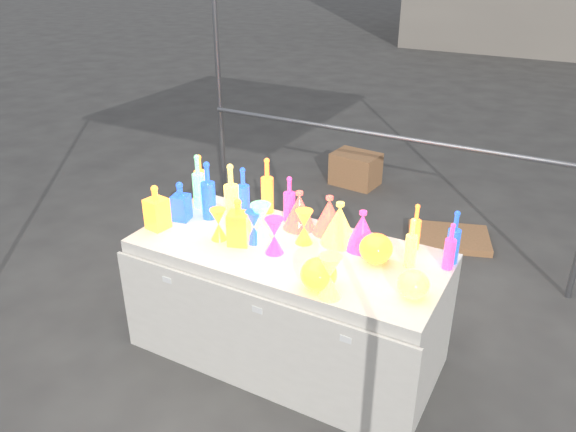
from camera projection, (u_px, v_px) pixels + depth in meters
The scene contains 31 objects.
ground at pixel (288, 351), 3.54m from camera, with size 80.00×80.00×0.00m, color #5C5A55.
display_table at pixel (287, 302), 3.37m from camera, with size 1.84×0.83×0.75m.
cardboard_box_closed at pixel (356, 169), 5.89m from camera, with size 0.47×0.34×0.34m, color #B47D51.
cardboard_box_flat at pixel (448, 238), 4.83m from camera, with size 0.68×0.48×0.06m, color #B47D51.
bottle_0 at pixel (200, 177), 3.76m from camera, with size 0.08×0.08×0.31m, color red, non-canonical shape.
bottle_1 at pixel (243, 192), 3.50m from camera, with size 0.08×0.08×0.33m, color #167D45, non-canonical shape.
bottle_2 at pixel (267, 185), 3.55m from camera, with size 0.08×0.08×0.37m, color yellow, non-canonical shape.
bottle_3 at pixel (289, 198), 3.47m from camera, with size 0.08×0.08×0.29m, color #1B539E, non-canonical shape.
bottle_4 at pixel (231, 193), 3.42m from camera, with size 0.09×0.09×0.38m, color teal, non-canonical shape.
bottle_5 at pixel (198, 181), 3.62m from camera, with size 0.08×0.08×0.36m, color #CB28A3, non-canonical shape.
bottle_7 at pixel (208, 190), 3.47m from camera, with size 0.09×0.09×0.38m, color #167D45, non-canonical shape.
decanter_0 at pixel (156, 207), 3.37m from camera, with size 0.12×0.12×0.28m, color red, non-canonical shape.
decanter_1 at pixel (238, 221), 3.19m from camera, with size 0.12×0.12×0.28m, color yellow, non-canonical shape.
decanter_2 at pixel (181, 201), 3.48m from camera, with size 0.10×0.10×0.26m, color #167D45, non-canonical shape.
hourglass_0 at pixel (218, 224), 3.26m from camera, with size 0.10×0.10×0.19m, color yellow, non-canonical shape.
hourglass_1 at pixel (274, 236), 3.11m from camera, with size 0.11×0.11×0.21m, color #1B539E, non-canonical shape.
hourglass_2 at pixel (330, 277), 2.72m from camera, with size 0.11×0.11×0.23m, color teal, non-canonical shape.
hourglass_3 at pixel (261, 223), 3.22m from camera, with size 0.12×0.12×0.24m, color #CB28A3, non-canonical shape.
hourglass_4 at pixel (304, 227), 3.22m from camera, with size 0.10×0.10×0.21m, color red, non-canonical shape.
hourglass_5 at pixel (254, 227), 3.23m from camera, with size 0.10×0.10×0.20m, color #167D45, non-canonical shape.
globe_0 at pixel (319, 276), 2.80m from camera, with size 0.19×0.19×0.15m, color red, non-canonical shape.
globe_1 at pixel (413, 286), 2.74m from camera, with size 0.16×0.16×0.13m, color teal, non-canonical shape.
globe_2 at pixel (376, 250), 3.04m from camera, with size 0.18×0.18×0.15m, color yellow, non-canonical shape.
lampshade_0 at pixel (329, 215), 3.33m from camera, with size 0.20×0.20×0.24m, color gold, non-canonical shape.
lampshade_1 at pixel (299, 210), 3.38m from camera, with size 0.20×0.20×0.24m, color gold, non-canonical shape.
lampshade_2 at pixel (362, 230), 3.16m from camera, with size 0.20×0.20×0.23m, color #1B539E, non-canonical shape.
lampshade_3 at pixel (339, 223), 3.21m from camera, with size 0.22×0.22×0.26m, color teal, non-canonical shape.
bottle_8 at pixel (454, 237), 3.00m from camera, with size 0.07×0.07×0.31m, color #167D45, non-canonical shape.
bottle_9 at pixel (416, 226), 3.14m from camera, with size 0.06×0.06×0.28m, color yellow, non-canonical shape.
bottle_10 at pixel (450, 246), 2.95m from camera, with size 0.06×0.06×0.27m, color #1B539E, non-canonical shape.
bottle_11 at pixel (411, 242), 2.97m from camera, with size 0.06×0.06×0.29m, color teal, non-canonical shape.
Camera 1 is at (1.34, -2.46, 2.33)m, focal length 35.00 mm.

